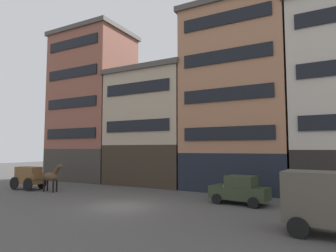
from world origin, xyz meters
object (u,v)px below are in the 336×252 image
cargo_wagon (29,176)px  pedestrian_officer (325,196)px  draft_horse (51,176)px  sedan_dark (240,190)px

cargo_wagon → pedestrian_officer: size_ratio=1.64×
draft_horse → sedan_dark: draft_horse is taller
sedan_dark → pedestrian_officer: sedan_dark is taller
sedan_dark → pedestrian_officer: bearing=-6.9°
draft_horse → cargo_wagon: bearing=-180.0°
sedan_dark → pedestrian_officer: 4.92m
draft_horse → sedan_dark: (15.28, 2.16, -0.36)m
cargo_wagon → sedan_dark: (18.23, 2.17, -0.23)m
draft_horse → pedestrian_officer: size_ratio=1.31×
cargo_wagon → pedestrian_officer: bearing=3.9°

